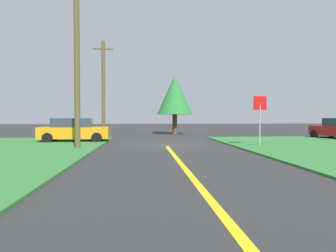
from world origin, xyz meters
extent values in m
plane|color=#2E2E2E|center=(0.00, 0.00, 0.00)|extent=(120.00, 120.00, 0.00)
cube|color=yellow|center=(0.00, -8.00, 0.01)|extent=(0.20, 14.00, 0.01)
cylinder|color=#9EA0A8|center=(5.15, -1.90, 1.20)|extent=(0.07, 0.07, 2.40)
cube|color=red|center=(5.15, -1.90, 2.48)|extent=(0.77, 0.12, 0.77)
cube|color=orange|center=(-5.99, 2.52, 0.64)|extent=(4.63, 1.96, 0.76)
cube|color=#2D3842|center=(-6.15, 2.51, 1.32)|extent=(2.57, 1.66, 0.60)
cylinder|color=black|center=(-4.48, 3.45, 0.34)|extent=(0.69, 0.25, 0.68)
cylinder|color=black|center=(-4.40, 1.72, 0.34)|extent=(0.69, 0.25, 0.68)
cylinder|color=black|center=(-7.57, 3.31, 0.34)|extent=(0.69, 0.25, 0.68)
cylinder|color=black|center=(-7.50, 1.59, 0.34)|extent=(0.69, 0.25, 0.68)
cylinder|color=black|center=(12.27, 4.78, 0.34)|extent=(0.34, 0.71, 0.68)
cylinder|color=black|center=(13.95, 5.11, 0.34)|extent=(0.34, 0.71, 0.68)
cylinder|color=brown|center=(-4.78, -2.25, 4.46)|extent=(0.29, 0.29, 8.93)
cylinder|color=brown|center=(-4.82, 8.49, 4.14)|extent=(0.30, 0.30, 8.28)
cube|color=brown|center=(-4.82, 8.49, 7.62)|extent=(1.80, 0.32, 0.12)
cylinder|color=brown|center=(1.74, 11.44, 0.99)|extent=(0.47, 0.47, 1.97)
cone|color=#267832|center=(1.74, 11.44, 3.90)|extent=(3.50, 3.50, 3.85)
camera|label=1|loc=(-1.35, -18.39, 1.69)|focal=32.44mm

